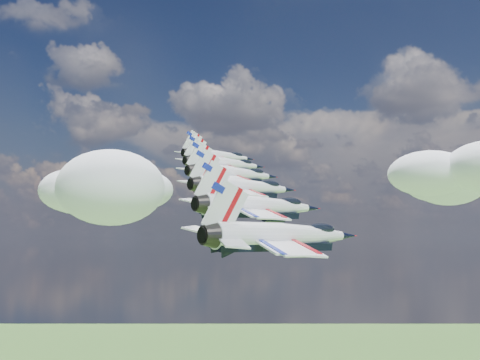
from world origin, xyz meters
The scene contains 8 objects.
cloud_left centered at (-97.30, 83.05, 158.08)m, with size 48.48×38.09×19.05m, color white.
cloud_far centered at (-1.85, 195.46, 168.99)m, with size 54.61×42.91×21.45m, color white.
jet_0 centered at (-13.34, 17.07, 156.02)m, with size 10.16×15.04×4.49m, color white, non-canonical shape.
jet_1 centered at (-6.49, 7.70, 153.26)m, with size 10.16×15.04×4.49m, color silver, non-canonical shape.
jet_2 centered at (0.36, -1.68, 150.51)m, with size 10.16×15.04×4.49m, color silver, non-canonical shape.
jet_3 centered at (7.21, -11.05, 147.76)m, with size 10.16×15.04×4.49m, color white, non-canonical shape.
jet_4 centered at (14.06, -20.43, 145.00)m, with size 10.16×15.04×4.49m, color silver, non-canonical shape.
jet_5 centered at (20.92, -29.81, 142.25)m, with size 10.16×15.04×4.49m, color silver, non-canonical shape.
Camera 1 is at (39.60, -70.04, 142.06)m, focal length 45.00 mm.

